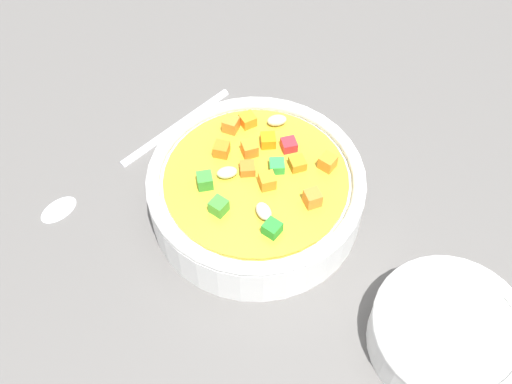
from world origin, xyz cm
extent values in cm
cube|color=#565451|center=(0.00, 0.00, -1.00)|extent=(140.00, 140.00, 2.00)
cylinder|color=white|center=(0.00, 0.00, 2.24)|extent=(19.70, 19.70, 4.47)
torus|color=white|center=(0.00, 0.00, 4.85)|extent=(19.77, 19.77, 1.25)
cylinder|color=gold|center=(0.00, 0.00, 4.67)|extent=(16.67, 16.67, 0.40)
cube|color=orange|center=(0.41, 1.02, 5.35)|extent=(1.88, 1.88, 0.94)
cube|color=green|center=(-3.62, 2.79, 5.55)|extent=(1.87, 1.87, 1.35)
cube|color=orange|center=(1.15, -5.47, 5.60)|extent=(1.80, 1.80, 1.45)
cube|color=green|center=(-4.78, 0.11, 5.52)|extent=(1.45, 1.45, 1.30)
cube|color=red|center=(4.58, -0.09, 5.36)|extent=(1.85, 1.85, 0.98)
cube|color=orange|center=(0.43, -1.32, 5.52)|extent=(1.84, 1.84, 1.30)
cube|color=orange|center=(-0.11, 4.21, 5.48)|extent=(1.80, 1.80, 1.22)
cube|color=orange|center=(1.73, 2.31, 5.52)|extent=(1.82, 1.82, 1.30)
cube|color=green|center=(1.96, -0.77, 5.35)|extent=(1.88, 1.88, 0.95)
cube|color=#258F2C|center=(-3.41, -4.81, 5.44)|extent=(1.43, 1.43, 1.14)
cube|color=orange|center=(3.67, 1.74, 5.43)|extent=(1.88, 1.88, 1.11)
ellipsoid|color=beige|center=(-1.53, 2.09, 5.31)|extent=(2.22, 2.05, 0.87)
cube|color=orange|center=(2.74, 5.58, 5.56)|extent=(1.70, 1.70, 1.38)
cube|color=orange|center=(3.38, -1.99, 5.37)|extent=(1.83, 1.83, 0.99)
ellipsoid|color=beige|center=(-2.55, -3.13, 5.37)|extent=(1.83, 2.18, 1.00)
ellipsoid|color=beige|center=(6.17, 2.82, 5.34)|extent=(2.21, 2.07, 0.93)
cube|color=orange|center=(5.19, -4.00, 5.54)|extent=(1.43, 1.43, 1.33)
cube|color=orange|center=(4.30, 4.85, 5.44)|extent=(1.70, 1.70, 1.13)
cylinder|color=silver|center=(2.22, 13.22, 0.43)|extent=(14.53, 1.66, 0.86)
ellipsoid|color=silver|center=(-12.64, 14.04, 0.35)|extent=(3.87, 2.50, 0.70)
cylinder|color=white|center=(-0.44, -20.50, 1.69)|extent=(12.43, 12.43, 3.37)
torus|color=white|center=(-0.44, -20.50, 3.62)|extent=(12.55, 12.55, 0.99)
camera|label=1|loc=(-24.97, -22.10, 48.52)|focal=43.14mm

